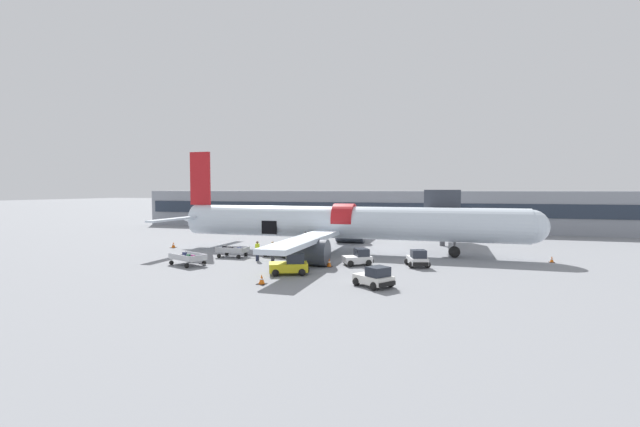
{
  "coord_description": "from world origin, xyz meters",
  "views": [
    {
      "loc": [
        11.75,
        -38.32,
        6.54
      ],
      "look_at": [
        -0.72,
        3.2,
        4.13
      ],
      "focal_mm": 24.0,
      "sensor_mm": 36.0,
      "label": 1
    }
  ],
  "objects": [
    {
      "name": "baggage_tug_lead",
      "position": [
        7.08,
        -9.97,
        0.61
      ],
      "size": [
        3.02,
        2.81,
        1.41
      ],
      "color": "silver",
      "rests_on": "ground_plane"
    },
    {
      "name": "airplane",
      "position": [
        0.96,
        4.71,
        3.01
      ],
      "size": [
        38.71,
        32.56,
        10.85
      ],
      "color": "silver",
      "rests_on": "ground_plane"
    },
    {
      "name": "ground_crew_driver",
      "position": [
        -5.05,
        -2.5,
        0.96
      ],
      "size": [
        0.57,
        0.6,
        1.82
      ],
      "color": "#1E2338",
      "rests_on": "ground_plane"
    },
    {
      "name": "safety_cone_tail",
      "position": [
        -17.93,
        2.84,
        0.3
      ],
      "size": [
        0.6,
        0.6,
        0.65
      ],
      "color": "black",
      "rests_on": "ground_plane"
    },
    {
      "name": "baggage_cart_queued",
      "position": [
        -8.26,
        -1.24,
        0.53
      ],
      "size": [
        3.87,
        2.03,
        1.1
      ],
      "color": "#B7BABF",
      "rests_on": "ground_plane"
    },
    {
      "name": "terminal_strip",
      "position": [
        0.0,
        34.46,
        3.17
      ],
      "size": [
        83.17,
        10.36,
        6.33
      ],
      "color": "gray",
      "rests_on": "ground_plane"
    },
    {
      "name": "baggage_tug_mid",
      "position": [
        9.32,
        -1.39,
        0.63
      ],
      "size": [
        2.32,
        2.8,
        1.48
      ],
      "color": "white",
      "rests_on": "ground_plane"
    },
    {
      "name": "ground_crew_loader_b",
      "position": [
        -0.22,
        0.67,
        0.92
      ],
      "size": [
        0.47,
        0.61,
        1.75
      ],
      "color": "black",
      "rests_on": "ground_plane"
    },
    {
      "name": "ground_plane",
      "position": [
        0.0,
        0.0,
        0.0
      ],
      "size": [
        500.0,
        500.0,
        0.0
      ],
      "primitive_type": "plane",
      "color": "gray"
    },
    {
      "name": "safety_cone_nose",
      "position": [
        20.78,
        4.24,
        0.26
      ],
      "size": [
        0.47,
        0.47,
        0.56
      ],
      "color": "black",
      "rests_on": "ground_plane"
    },
    {
      "name": "baggage_tug_spare",
      "position": [
        0.11,
        -7.58,
        0.71
      ],
      "size": [
        3.42,
        2.77,
        1.63
      ],
      "color": "yellow",
      "rests_on": "ground_plane"
    },
    {
      "name": "ground_crew_loader_a",
      "position": [
        -0.06,
        1.63,
        0.81
      ],
      "size": [
        0.53,
        0.45,
        1.54
      ],
      "color": "black",
      "rests_on": "ground_plane"
    },
    {
      "name": "safety_cone_wingtip",
      "position": [
        2.14,
        -3.64,
        0.36
      ],
      "size": [
        0.51,
        0.51,
        0.76
      ],
      "color": "black",
      "rests_on": "ground_plane"
    },
    {
      "name": "baggage_tug_rear",
      "position": [
        4.35,
        -2.11,
        0.61
      ],
      "size": [
        2.84,
        2.55,
        1.44
      ],
      "color": "white",
      "rests_on": "ground_plane"
    },
    {
      "name": "safety_cone_engine_left",
      "position": [
        -0.56,
        -11.42,
        0.31
      ],
      "size": [
        0.63,
        0.63,
        0.67
      ],
      "color": "black",
      "rests_on": "ground_plane"
    },
    {
      "name": "ground_crew_supervisor",
      "position": [
        -3.62,
        -2.28,
        0.96
      ],
      "size": [
        0.53,
        0.63,
        1.83
      ],
      "color": "#2D2D33",
      "rests_on": "ground_plane"
    },
    {
      "name": "baggage_cart_empty",
      "position": [
        -9.75,
        -6.42,
        0.53
      ],
      "size": [
        4.24,
        2.9,
        1.05
      ],
      "color": "#B7BABF",
      "rests_on": "ground_plane"
    },
    {
      "name": "jet_bridge_stub",
      "position": [
        11.17,
        12.4,
        4.87
      ],
      "size": [
        3.57,
        14.18,
        6.54
      ],
      "color": "#4C4C51",
      "rests_on": "ground_plane"
    },
    {
      "name": "baggage_cart_loading",
      "position": [
        -3.91,
        0.45,
        0.53
      ],
      "size": [
        4.18,
        2.59,
        1.07
      ],
      "color": "silver",
      "rests_on": "ground_plane"
    }
  ]
}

